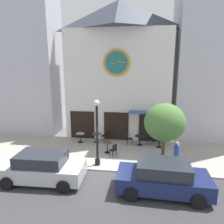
{
  "coord_description": "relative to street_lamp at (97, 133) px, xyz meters",
  "views": [
    {
      "loc": [
        2.02,
        -10.41,
        5.81
      ],
      "look_at": [
        0.29,
        2.68,
        2.91
      ],
      "focal_mm": 32.16,
      "sensor_mm": 36.0,
      "label": 1
    }
  ],
  "objects": [
    {
      "name": "cafe_table_center",
      "position": [
        -2.13,
        3.57,
        -1.52
      ],
      "size": [
        0.69,
        0.69,
        0.75
      ],
      "color": "black",
      "rests_on": "ground_plane"
    },
    {
      "name": "cafe_table_center_left",
      "position": [
        2.57,
        3.59,
        -1.49
      ],
      "size": [
        0.77,
        0.77,
        0.75
      ],
      "color": "black",
      "rests_on": "ground_plane"
    },
    {
      "name": "neighbor_building_right",
      "position": [
        8.64,
        6.76,
        5.26
      ],
      "size": [
        6.68,
        4.24,
        14.62
      ],
      "color": "#B2B2BC",
      "rests_on": "ground_plane"
    },
    {
      "name": "cafe_chair_right_end",
      "position": [
        0.84,
        1.25,
        -1.52
      ],
      "size": [
        0.56,
        0.56,
        0.9
      ],
      "color": "black",
      "rests_on": "ground_plane"
    },
    {
      "name": "cafe_table_leftmost",
      "position": [
        4.01,
        3.36,
        -1.52
      ],
      "size": [
        0.67,
        0.67,
        0.77
      ],
      "color": "black",
      "rests_on": "ground_plane"
    },
    {
      "name": "clock_building",
      "position": [
        0.63,
        6.06,
        3.69
      ],
      "size": [
        8.56,
        4.23,
        11.09
      ],
      "color": "silver",
      "rests_on": "ground_plane"
    },
    {
      "name": "cafe_chair_outer",
      "position": [
        3.36,
        3.81,
        -1.52
      ],
      "size": [
        0.53,
        0.53,
        0.9
      ],
      "color": "black",
      "rests_on": "ground_plane"
    },
    {
      "name": "street_lamp",
      "position": [
        0.0,
        0.0,
        0.0
      ],
      "size": [
        0.36,
        0.36,
        4.03
      ],
      "color": "black",
      "rests_on": "ground_plane"
    },
    {
      "name": "ground_plane",
      "position": [
        0.34,
        -1.06,
        -2.07
      ],
      "size": [
        26.77,
        11.41,
        0.13
      ],
      "color": "#9E998E"
    },
    {
      "name": "parked_car_silver",
      "position": [
        -2.49,
        -2.14,
        -1.29
      ],
      "size": [
        4.35,
        2.11,
        1.55
      ],
      "color": "#B7BABF",
      "rests_on": "ground_plane"
    },
    {
      "name": "cafe_chair_curbside",
      "position": [
        -0.2,
        4.18,
        -1.52
      ],
      "size": [
        0.55,
        0.55,
        0.9
      ],
      "color": "black",
      "rests_on": "ground_plane"
    },
    {
      "name": "cafe_chair_near_lamp",
      "position": [
        1.73,
        3.65,
        -1.52
      ],
      "size": [
        0.41,
        0.41,
        0.9
      ],
      "color": "black",
      "rests_on": "ground_plane"
    },
    {
      "name": "street_tree",
      "position": [
        3.85,
        -0.12,
        0.8
      ],
      "size": [
        2.26,
        2.03,
        3.94
      ],
      "color": "brown",
      "rests_on": "ground_plane"
    },
    {
      "name": "cafe_table_center_right",
      "position": [
        0.32,
        1.85,
        -1.52
      ],
      "size": [
        0.67,
        0.67,
        0.77
      ],
      "color": "black",
      "rests_on": "ground_plane"
    },
    {
      "name": "cafe_table_near_door",
      "position": [
        -0.86,
        3.75,
        -1.53
      ],
      "size": [
        0.73,
        0.73,
        0.72
      ],
      "color": "black",
      "rests_on": "ground_plane"
    },
    {
      "name": "cafe_chair_facing_street",
      "position": [
        4.3,
        4.14,
        -1.52
      ],
      "size": [
        0.55,
        0.55,
        0.9
      ],
      "color": "black",
      "rests_on": "ground_plane"
    },
    {
      "name": "pedestrian_blue",
      "position": [
        4.66,
        0.15,
        -1.19
      ],
      "size": [
        0.44,
        0.44,
        1.67
      ],
      "color": "#2D2D38",
      "rests_on": "ground_plane"
    },
    {
      "name": "parked_car_navy",
      "position": [
        3.61,
        -2.33,
        -1.29
      ],
      "size": [
        4.36,
        2.15,
        1.55
      ],
      "color": "navy",
      "rests_on": "ground_plane"
    },
    {
      "name": "neighbor_building_left",
      "position": [
        -7.87,
        6.26,
        4.34
      ],
      "size": [
        6.05,
        3.24,
        12.78
      ],
      "color": "#B2B2BC",
      "rests_on": "ground_plane"
    }
  ]
}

